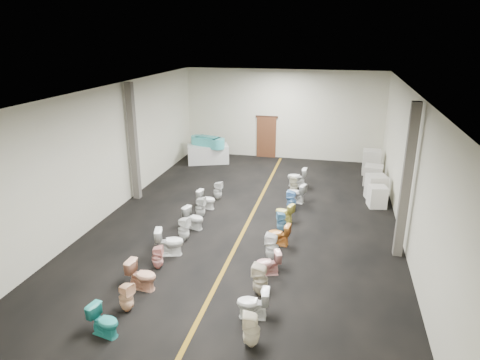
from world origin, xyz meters
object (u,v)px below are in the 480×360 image
(bathtub, at_px, (208,142))
(toilet_right_7, at_px, (284,212))
(toilet_left_0, at_px, (104,321))
(toilet_right_9, at_px, (296,193))
(toilet_left_7, at_px, (200,207))
(toilet_right_3, at_px, (268,263))
(toilet_left_1, at_px, (126,297))
(toilet_left_8, at_px, (207,199))
(appliance_crate_a, at_px, (377,197))
(toilet_right_5, at_px, (279,234))
(toilet_left_5, at_px, (184,229))
(toilet_right_2, at_px, (260,280))
(toilet_right_11, at_px, (297,177))
(appliance_crate_b, at_px, (376,187))
(appliance_crate_c, at_px, (373,175))
(toilet_left_3, at_px, (157,257))
(appliance_crate_d, at_px, (371,162))
(toilet_left_6, at_px, (194,218))
(toilet_left_4, at_px, (170,242))
(toilet_right_6, at_px, (282,222))
(toilet_left_9, at_px, (218,191))
(toilet_left_2, at_px, (142,275))
(toilet_right_0, at_px, (251,330))
(toilet_right_4, at_px, (272,247))
(toilet_right_1, at_px, (253,303))
(toilet_right_10, at_px, (294,185))
(toilet_right_8, at_px, (292,201))
(display_table, at_px, (208,154))

(bathtub, height_order, toilet_right_7, bathtub)
(toilet_left_0, bearing_deg, toilet_right_9, -8.36)
(toilet_left_7, distance_m, toilet_right_3, 4.33)
(toilet_left_1, xyz_separation_m, toilet_left_8, (-0.03, 6.36, -0.02))
(appliance_crate_a, height_order, toilet_left_8, appliance_crate_a)
(appliance_crate_a, height_order, toilet_right_3, appliance_crate_a)
(toilet_left_7, height_order, toilet_right_5, toilet_left_7)
(toilet_left_5, bearing_deg, toilet_right_2, -117.88)
(bathtub, distance_m, toilet_left_7, 6.80)
(toilet_left_1, height_order, toilet_right_11, toilet_right_11)
(bathtub, height_order, toilet_left_1, bathtub)
(toilet_left_0, xyz_separation_m, toilet_left_8, (0.03, 7.25, -0.00))
(toilet_left_5, relative_size, toilet_right_2, 0.93)
(appliance_crate_b, xyz_separation_m, appliance_crate_c, (0.00, 1.75, -0.07))
(toilet_right_7, bearing_deg, toilet_left_0, -3.43)
(toilet_left_1, height_order, toilet_left_3, toilet_left_1)
(appliance_crate_d, distance_m, toilet_right_9, 5.23)
(toilet_left_6, distance_m, toilet_right_9, 4.36)
(toilet_left_4, distance_m, toilet_right_6, 3.74)
(toilet_left_6, bearing_deg, toilet_left_9, 14.57)
(bathtub, bearing_deg, toilet_left_6, -59.82)
(toilet_left_2, bearing_deg, toilet_right_11, -15.22)
(toilet_left_0, distance_m, toilet_right_5, 5.84)
(toilet_right_0, relative_size, toilet_right_11, 0.99)
(appliance_crate_a, distance_m, toilet_right_0, 9.00)
(toilet_right_7, bearing_deg, toilet_left_2, -10.66)
(toilet_left_4, distance_m, toilet_right_4, 3.00)
(toilet_right_2, xyz_separation_m, toilet_right_7, (0.01, 4.49, -0.08))
(appliance_crate_d, relative_size, toilet_left_3, 1.63)
(toilet_left_8, height_order, toilet_right_0, toilet_right_0)
(toilet_left_8, height_order, toilet_right_1, toilet_right_1)
(toilet_left_7, relative_size, toilet_right_5, 1.09)
(toilet_left_8, distance_m, toilet_right_11, 4.38)
(toilet_left_6, bearing_deg, toilet_left_8, 19.19)
(toilet_left_0, distance_m, toilet_left_8, 7.25)
(toilet_left_0, relative_size, toilet_right_10, 1.00)
(appliance_crate_a, xyz_separation_m, toilet_left_5, (-6.08, -4.25, -0.01))
(toilet_right_2, distance_m, toilet_right_4, 1.77)
(toilet_right_7, bearing_deg, toilet_right_11, -160.22)
(toilet_right_8, height_order, toilet_right_9, toilet_right_8)
(display_table, relative_size, toilet_left_6, 2.73)
(toilet_right_6, bearing_deg, toilet_left_8, -134.39)
(bathtub, bearing_deg, appliance_crate_b, -6.17)
(toilet_left_3, xyz_separation_m, toilet_left_4, (0.03, 0.82, 0.07))
(toilet_left_8, relative_size, toilet_right_11, 0.86)
(appliance_crate_b, xyz_separation_m, toilet_right_3, (-3.18, -6.41, -0.14))
(toilet_left_4, distance_m, toilet_left_8, 3.60)
(toilet_left_2, relative_size, toilet_right_11, 0.96)
(toilet_left_4, bearing_deg, toilet_right_11, -40.24)
(toilet_left_2, distance_m, toilet_right_7, 5.76)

